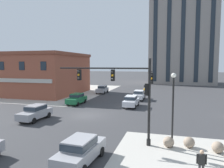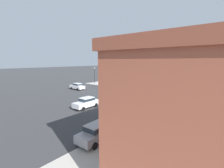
{
  "view_description": "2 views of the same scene",
  "coord_description": "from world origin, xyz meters",
  "px_view_note": "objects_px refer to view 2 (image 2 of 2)",
  "views": [
    {
      "loc": [
        9.74,
        -23.95,
        6.26
      ],
      "look_at": [
        2.78,
        1.41,
        3.82
      ],
      "focal_mm": 34.03,
      "sensor_mm": 36.0,
      "label": 1
    },
    {
      "loc": [
        -14.5,
        29.7,
        7.53
      ],
      "look_at": [
        5.6,
        5.39,
        2.89
      ],
      "focal_mm": 25.53,
      "sensor_mm": 36.0,
      "label": 2
    }
  ],
  "objects_px": {
    "bollard_sphere_curb_c": "(121,85)",
    "pedestrian_with_bag": "(130,80)",
    "pedestrian_walking_east": "(117,79)",
    "street_lamp_corner_far": "(95,73)",
    "bollard_sphere_curb_a": "(130,86)",
    "car_main_southbound_near": "(98,131)",
    "pedestrian_at_curb": "(133,82)",
    "car_parked_curb": "(179,93)",
    "bench_near_signal": "(122,84)",
    "bench_mid_block": "(115,83)",
    "car_cross_westbound": "(114,95)",
    "car_cross_far": "(156,103)",
    "pedestrian_near_bench": "(122,79)",
    "car_main_northbound_near": "(86,102)",
    "traffic_signal_main": "(140,73)",
    "car_main_northbound_far": "(155,84)",
    "street_lamp_corner_near": "(130,75)",
    "street_lamp_mid_sidewalk": "(114,74)",
    "car_main_mid": "(77,86)",
    "bollard_sphere_curb_b": "(125,86)",
    "car_main_southbound_far": "(197,84)",
    "car_cross_eastbound": "(181,86)"
  },
  "relations": [
    {
      "from": "bollard_sphere_curb_c",
      "to": "pedestrian_with_bag",
      "type": "height_order",
      "value": "pedestrian_with_bag"
    },
    {
      "from": "pedestrian_walking_east",
      "to": "street_lamp_corner_far",
      "type": "relative_size",
      "value": 0.29
    },
    {
      "from": "bollard_sphere_curb_a",
      "to": "car_main_southbound_near",
      "type": "height_order",
      "value": "car_main_southbound_near"
    },
    {
      "from": "pedestrian_at_curb",
      "to": "car_parked_curb",
      "type": "bearing_deg",
      "value": 152.76
    },
    {
      "from": "bench_near_signal",
      "to": "bench_mid_block",
      "type": "bearing_deg",
      "value": -15.56
    },
    {
      "from": "bollard_sphere_curb_c",
      "to": "street_lamp_corner_far",
      "type": "height_order",
      "value": "street_lamp_corner_far"
    },
    {
      "from": "car_cross_westbound",
      "to": "car_cross_far",
      "type": "xyz_separation_m",
      "value": [
        -8.67,
        -0.06,
        0.0
      ]
    },
    {
      "from": "pedestrian_near_bench",
      "to": "car_main_northbound_near",
      "type": "xyz_separation_m",
      "value": [
        -15.9,
        31.53,
        0.04
      ]
    },
    {
      "from": "car_main_northbound_near",
      "to": "car_cross_westbound",
      "type": "distance_m",
      "value": 6.68
    },
    {
      "from": "traffic_signal_main",
      "to": "car_cross_far",
      "type": "height_order",
      "value": "traffic_signal_main"
    },
    {
      "from": "car_main_northbound_near",
      "to": "car_main_northbound_far",
      "type": "xyz_separation_m",
      "value": [
        -0.1,
        -25.19,
        0.0
      ]
    },
    {
      "from": "bench_near_signal",
      "to": "pedestrian_with_bag",
      "type": "height_order",
      "value": "pedestrian_with_bag"
    },
    {
      "from": "bollard_sphere_curb_a",
      "to": "street_lamp_corner_far",
      "type": "xyz_separation_m",
      "value": [
        14.15,
        0.27,
        2.89
      ]
    },
    {
      "from": "pedestrian_walking_east",
      "to": "street_lamp_corner_near",
      "type": "xyz_separation_m",
      "value": [
        -10.6,
        7.95,
        2.64
      ]
    },
    {
      "from": "traffic_signal_main",
      "to": "pedestrian_at_curb",
      "type": "height_order",
      "value": "traffic_signal_main"
    },
    {
      "from": "street_lamp_mid_sidewalk",
      "to": "car_main_mid",
      "type": "distance_m",
      "value": 12.15
    },
    {
      "from": "street_lamp_mid_sidewalk",
      "to": "street_lamp_corner_near",
      "type": "bearing_deg",
      "value": -178.98
    },
    {
      "from": "car_main_northbound_far",
      "to": "bollard_sphere_curb_b",
      "type": "bearing_deg",
      "value": 33.48
    },
    {
      "from": "car_main_southbound_near",
      "to": "street_lamp_corner_far",
      "type": "bearing_deg",
      "value": -43.84
    },
    {
      "from": "street_lamp_mid_sidewalk",
      "to": "pedestrian_walking_east",
      "type": "bearing_deg",
      "value": -58.98
    },
    {
      "from": "bollard_sphere_curb_c",
      "to": "bench_mid_block",
      "type": "xyz_separation_m",
      "value": [
        4.37,
        -2.54,
        -0.09
      ]
    },
    {
      "from": "pedestrian_with_bag",
      "to": "car_main_southbound_far",
      "type": "relative_size",
      "value": 0.35
    },
    {
      "from": "bollard_sphere_curb_c",
      "to": "car_parked_curb",
      "type": "bearing_deg",
      "value": 166.17
    },
    {
      "from": "bollard_sphere_curb_a",
      "to": "street_lamp_corner_far",
      "type": "height_order",
      "value": "street_lamp_corner_far"
    },
    {
      "from": "pedestrian_at_curb",
      "to": "street_lamp_corner_near",
      "type": "distance_m",
      "value": 5.17
    },
    {
      "from": "pedestrian_walking_east",
      "to": "street_lamp_mid_sidewalk",
      "type": "distance_m",
      "value": 9.8
    },
    {
      "from": "street_lamp_mid_sidewalk",
      "to": "car_cross_far",
      "type": "xyz_separation_m",
      "value": [
        -20.12,
        14.08,
        -2.72
      ]
    },
    {
      "from": "bench_near_signal",
      "to": "car_main_mid",
      "type": "relative_size",
      "value": 0.41
    },
    {
      "from": "pedestrian_with_bag",
      "to": "street_lamp_corner_far",
      "type": "bearing_deg",
      "value": 49.44
    },
    {
      "from": "car_parked_curb",
      "to": "car_cross_eastbound",
      "type": "bearing_deg",
      "value": -75.59
    },
    {
      "from": "car_cross_eastbound",
      "to": "car_cross_far",
      "type": "relative_size",
      "value": 1.0
    },
    {
      "from": "bollard_sphere_curb_b",
      "to": "car_main_northbound_near",
      "type": "relative_size",
      "value": 0.19
    },
    {
      "from": "street_lamp_mid_sidewalk",
      "to": "car_main_northbound_near",
      "type": "bearing_deg",
      "value": 118.37
    },
    {
      "from": "bollard_sphere_curb_c",
      "to": "street_lamp_corner_near",
      "type": "height_order",
      "value": "street_lamp_corner_near"
    },
    {
      "from": "bench_near_signal",
      "to": "pedestrian_with_bag",
      "type": "relative_size",
      "value": 1.15
    },
    {
      "from": "bollard_sphere_curb_c",
      "to": "street_lamp_corner_far",
      "type": "distance_m",
      "value": 11.17
    },
    {
      "from": "bench_near_signal",
      "to": "street_lamp_corner_near",
      "type": "distance_m",
      "value": 5.48
    },
    {
      "from": "bench_near_signal",
      "to": "car_cross_westbound",
      "type": "distance_m",
      "value": 18.81
    },
    {
      "from": "pedestrian_at_curb",
      "to": "car_main_northbound_near",
      "type": "relative_size",
      "value": 0.37
    },
    {
      "from": "traffic_signal_main",
      "to": "pedestrian_with_bag",
      "type": "distance_m",
      "value": 13.42
    },
    {
      "from": "bollard_sphere_curb_c",
      "to": "car_cross_westbound",
      "type": "height_order",
      "value": "car_cross_westbound"
    },
    {
      "from": "car_main_southbound_near",
      "to": "car_parked_curb",
      "type": "xyz_separation_m",
      "value": [
        -0.44,
        -23.19,
        0.0
      ]
    },
    {
      "from": "pedestrian_near_bench",
      "to": "car_parked_curb",
      "type": "relative_size",
      "value": 0.35
    },
    {
      "from": "bench_near_signal",
      "to": "bollard_sphere_curb_a",
      "type": "bearing_deg",
      "value": 158.06
    },
    {
      "from": "traffic_signal_main",
      "to": "car_main_southbound_near",
      "type": "relative_size",
      "value": 1.7
    },
    {
      "from": "bollard_sphere_curb_b",
      "to": "street_lamp_corner_far",
      "type": "relative_size",
      "value": 0.16
    },
    {
      "from": "street_lamp_mid_sidewalk",
      "to": "car_main_northbound_near",
      "type": "xyz_separation_m",
      "value": [
        -11.24,
        20.82,
        -2.72
      ]
    },
    {
      "from": "pedestrian_walking_east",
      "to": "car_main_northbound_near",
      "type": "xyz_separation_m",
      "value": [
        -16.09,
        28.87,
        0.05
      ]
    },
    {
      "from": "car_parked_curb",
      "to": "car_cross_far",
      "type": "bearing_deg",
      "value": 87.32
    },
    {
      "from": "car_main_northbound_far",
      "to": "pedestrian_at_curb",
      "type": "bearing_deg",
      "value": 0.42
    }
  ]
}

